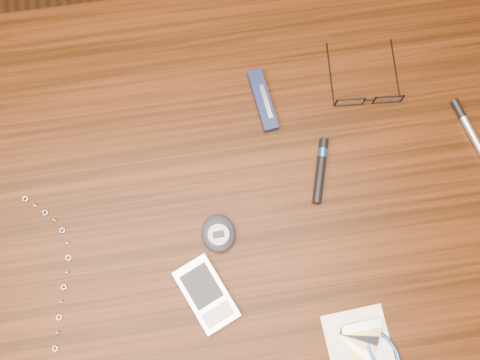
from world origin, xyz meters
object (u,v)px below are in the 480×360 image
Objects in this scene: desk at (214,211)px; pocket_knife at (263,100)px; pedometer at (218,233)px; notepad_keys at (371,347)px; pda_phone at (206,294)px; eyeglasses at (368,97)px; silver_pen at (472,134)px.

desk is 9.86× the size of pocket_knife.
pedometer is at bearing -86.54° from desk.
pocket_knife is at bearing 103.18° from notepad_keys.
desk is 0.18m from pda_phone.
eyeglasses is 0.84× the size of silver_pen.
pda_phone is 0.82× the size of silver_pen.
eyeglasses is at bearing 34.23° from pedometer.
notepad_keys is 0.35m from silver_pen.
pocket_knife is (0.10, 0.19, -0.00)m from pedometer.
eyeglasses is 0.36m from notepad_keys.
eyeglasses is at bearing -7.25° from pocket_knife.
eyeglasses reaches higher than pda_phone.
desk is 7.34× the size of silver_pen.
pda_phone is at bearing -114.28° from pocket_knife.
desk is 0.30m from eyeglasses.
pda_phone is at bearing -138.03° from eyeglasses.
pocket_knife is at bearing 54.23° from desk.
pedometer reaches higher than silver_pen.
desk is at bearing -125.77° from pocket_knife.
silver_pen is at bearing 22.35° from pda_phone.
pocket_knife is (0.12, 0.27, -0.00)m from pda_phone.
eyeglasses is 0.38m from pda_phone.
pocket_knife is at bearing 161.86° from silver_pen.
eyeglasses is 1.13× the size of pocket_knife.
eyeglasses reaches higher than pocket_knife.
desk is at bearing 79.65° from pda_phone.
pocket_knife is 0.74× the size of silver_pen.
pedometer is 0.42× the size of silver_pen.
notepad_keys reaches higher than desk.
eyeglasses is 1.04× the size of notepad_keys.
notepad_keys is 1.09× the size of pocket_knife.
eyeglasses is at bearing 24.40° from desk.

